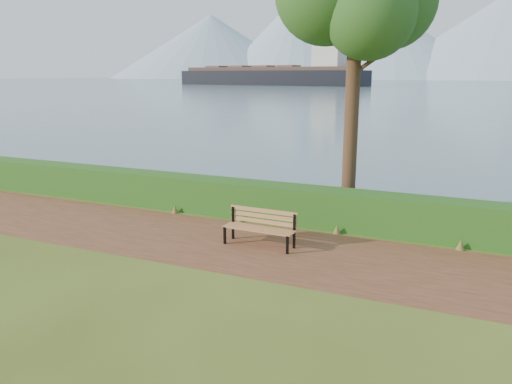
% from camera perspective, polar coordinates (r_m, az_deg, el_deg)
% --- Properties ---
extents(ground, '(140.00, 140.00, 0.00)m').
position_cam_1_polar(ground, '(11.48, -1.27, -6.74)').
color(ground, '#425418').
rests_on(ground, ground).
extents(path, '(40.00, 3.40, 0.01)m').
position_cam_1_polar(path, '(11.73, -0.65, -6.26)').
color(path, '#52301C').
rests_on(path, ground).
extents(hedge, '(32.00, 0.85, 1.00)m').
position_cam_1_polar(hedge, '(13.62, 3.35, -1.31)').
color(hedge, '#1A4814').
rests_on(hedge, ground).
extents(water, '(700.00, 510.00, 0.00)m').
position_cam_1_polar(water, '(269.83, 23.30, 11.47)').
color(water, slate).
rests_on(water, ground).
extents(mountains, '(585.00, 190.00, 70.00)m').
position_cam_1_polar(mountains, '(416.71, 22.74, 15.64)').
color(mountains, '#859FB2').
rests_on(mountains, ground).
extents(bench, '(1.72, 0.55, 0.86)m').
position_cam_1_polar(bench, '(11.69, 0.53, -3.81)').
color(bench, black).
rests_on(bench, ground).
extents(cargo_ship, '(70.54, 20.43, 21.16)m').
position_cam_1_polar(cargo_ship, '(176.50, 2.27, 13.10)').
color(cargo_ship, black).
rests_on(cargo_ship, ground).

